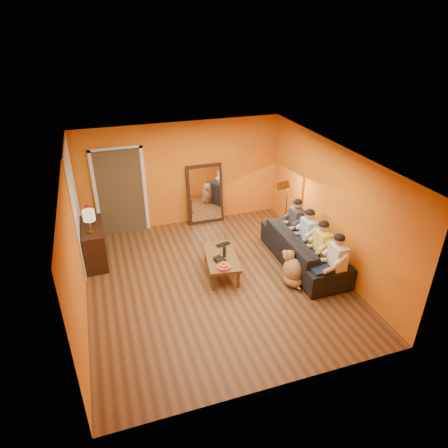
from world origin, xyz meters
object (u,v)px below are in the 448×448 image
object	(u,v)px
sofa	(304,249)
floor_lamp	(286,211)
person_mid_left	(322,248)
person_mid_right	(308,235)
sideboard	(94,244)
wine_bottle	(224,250)
tumbler	(225,250)
mirror_frame	(205,194)
laptop	(224,245)
coffee_table	(221,264)
dog	(293,268)
person_far_left	(337,262)
table_lamp	(90,222)
vase	(90,217)
person_far_right	(296,224)

from	to	relation	value
sofa	floor_lamp	xyz separation A→B (m)	(0.10, 1.12, 0.36)
person_mid_left	person_mid_right	world-z (taller)	same
sideboard	person_mid_left	world-z (taller)	person_mid_left
wine_bottle	tumbler	distance (m)	0.22
mirror_frame	floor_lamp	distance (m)	2.13
person_mid_right	wine_bottle	size ratio (longest dim) A/B	3.94
floor_lamp	laptop	world-z (taller)	floor_lamp
coffee_table	dog	xyz separation A→B (m)	(1.23, -0.78, 0.15)
mirror_frame	laptop	world-z (taller)	mirror_frame
tumbler	person_mid_left	bearing A→B (deg)	-22.96
floor_lamp	person_far_left	world-z (taller)	floor_lamp
table_lamp	vase	xyz separation A→B (m)	(0.00, 0.55, -0.15)
wine_bottle	tumbler	bearing A→B (deg)	67.62
sofa	person_far_right	world-z (taller)	person_far_right
laptop	sofa	bearing A→B (deg)	-32.31
floor_lamp	person_far_left	bearing A→B (deg)	-65.15
dog	mirror_frame	bearing A→B (deg)	117.49
floor_lamp	person_mid_right	world-z (taller)	floor_lamp
coffee_table	person_mid_left	bearing A→B (deg)	-9.59
floor_lamp	vase	distance (m)	4.39
person_far_left	person_mid_left	size ratio (longest dim) A/B	1.00
mirror_frame	coffee_table	world-z (taller)	mirror_frame
sideboard	person_far_right	world-z (taller)	person_far_right
person_mid_left	laptop	bearing A→B (deg)	150.32
floor_lamp	person_mid_left	world-z (taller)	floor_lamp
floor_lamp	laptop	xyz separation A→B (m)	(-1.72, -0.57, -0.29)
table_lamp	floor_lamp	bearing A→B (deg)	-1.15
sideboard	tumbler	size ratio (longest dim) A/B	13.36
person_mid_right	vase	distance (m)	4.69
table_lamp	dog	bearing A→B (deg)	-25.98
sofa	vase	size ratio (longest dim) A/B	11.80
sideboard	dog	bearing A→B (deg)	-29.64
dog	person_mid_left	size ratio (longest dim) A/B	0.58
mirror_frame	vase	world-z (taller)	mirror_frame
table_lamp	dog	distance (m)	4.16
wine_bottle	vase	distance (m)	2.99
sofa	person_mid_right	world-z (taller)	person_mid_right
sofa	coffee_table	distance (m)	1.81
sideboard	person_far_right	bearing A→B (deg)	-11.07
dog	vase	world-z (taller)	vase
person_far_right	person_mid_right	bearing A→B (deg)	-90.00
person_far_left	person_far_right	world-z (taller)	same
mirror_frame	vase	xyz separation A→B (m)	(-2.79, -0.83, 0.19)
person_mid_right	laptop	size ratio (longest dim) A/B	3.78
coffee_table	wine_bottle	distance (m)	0.37
sideboard	floor_lamp	xyz separation A→B (m)	(4.34, -0.39, 0.29)
person_far_right	wine_bottle	size ratio (longest dim) A/B	3.94
person_mid_right	sofa	bearing A→B (deg)	-142.43
dog	person_mid_right	size ratio (longest dim) A/B	0.58
table_lamp	sofa	size ratio (longest dim) A/B	0.21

